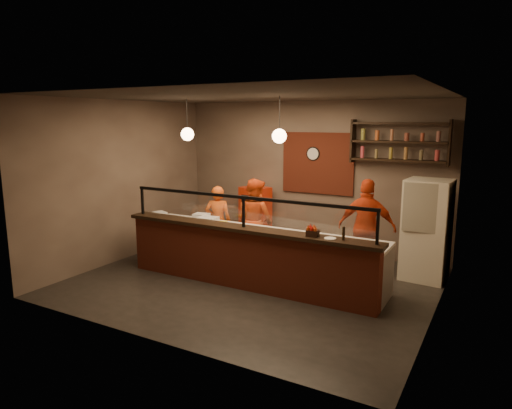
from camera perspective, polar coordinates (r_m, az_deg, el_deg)
The scene contains 29 objects.
floor at distance 8.15m, azimuth -0.43°, elevation -9.66°, with size 6.00×6.00×0.00m, color black.
ceiling at distance 7.66m, azimuth -0.46°, elevation 13.42°, with size 6.00×6.00×0.00m, color #36312A.
wall_back at distance 9.98m, azimuth 6.66°, elevation 3.50°, with size 6.00×6.00×0.00m, color #746355.
wall_left at distance 9.57m, azimuth -16.29°, elevation 2.84°, with size 5.00×5.00×0.00m, color #746355.
wall_right at distance 6.81m, azimuth 22.09°, elevation -0.55°, with size 5.00×5.00×0.00m, color #746355.
wall_front at distance 5.74m, azimuth -12.84°, elevation -1.99°, with size 6.00×6.00×0.00m, color #746355.
brick_patch at distance 9.84m, azimuth 7.71°, elevation 5.13°, with size 1.60×0.04×1.30m, color maroon.
service_counter at distance 7.75m, azimuth -1.54°, elevation -6.86°, with size 4.60×0.25×1.00m, color maroon.
counter_ledge at distance 7.60m, azimuth -1.56°, elevation -3.05°, with size 4.70×0.37×0.06m, color black.
worktop_cabinet at distance 8.18m, azimuth 0.26°, elevation -6.44°, with size 4.60×0.75×0.85m, color gray.
worktop at distance 8.06m, azimuth 0.26°, elevation -3.38°, with size 4.60×0.75×0.05m, color white.
sneeze_guard at distance 7.53m, azimuth -1.57°, elevation -0.53°, with size 4.50×0.05×0.52m.
wall_shelving at distance 9.18m, azimuth 17.45°, elevation 7.48°, with size 1.84×0.28×0.85m.
wall_clock at distance 9.85m, azimuth 7.17°, elevation 6.32°, with size 0.30×0.30×0.04m, color black.
pendant_left at distance 8.65m, azimuth -8.57°, elevation 8.69°, with size 0.24×0.24×0.77m.
pendant_right at distance 7.64m, azimuth 2.93°, elevation 8.55°, with size 0.24×0.24×0.77m.
cook_left at distance 9.42m, azimuth -4.78°, elevation -2.16°, with size 0.54×0.36×1.49m, color #E35615.
cook_mid at distance 9.10m, azimuth -0.11°, elevation -1.98°, with size 0.82×0.64×1.68m, color #DB4714.
cook_right at distance 8.55m, azimuth 13.68°, elevation -2.79°, with size 1.04×0.43×1.77m, color red.
fridge at distance 8.61m, azimuth 20.54°, elevation -2.99°, with size 0.75×0.70×1.80m, color beige.
red_cooler at distance 10.31m, azimuth -0.09°, elevation -1.47°, with size 0.57×0.52×1.33m, color red.
pizza_dough at distance 8.27m, azimuth -1.79°, elevation -2.81°, with size 0.46×0.46×0.01m, color beige.
prep_tub_a at distance 9.17m, azimuth -11.93°, elevation -1.31°, with size 0.27×0.21×0.13m, color white.
prep_tub_b at distance 8.81m, azimuth -6.85°, elevation -1.60°, with size 0.29×0.23×0.14m, color white.
prep_tub_c at distance 8.37m, azimuth -6.03°, elevation -2.14°, with size 0.34×0.27×0.17m, color white.
rolling_pin at distance 8.52m, azimuth -4.95°, elevation -2.25°, with size 0.07×0.07×0.40m, color yellow.
condiment_caddy at distance 7.04m, azimuth 7.10°, elevation -3.58°, with size 0.18×0.14×0.10m, color black.
pepper_mill at distance 6.89m, azimuth 10.88°, elevation -3.56°, with size 0.04×0.04×0.20m, color black.
small_plate at distance 6.95m, azimuth 9.25°, elevation -4.21°, with size 0.18×0.18×0.01m, color white.
Camera 1 is at (3.77, -6.65, 2.83)m, focal length 32.00 mm.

